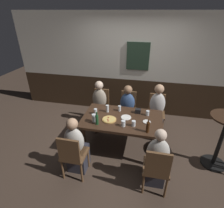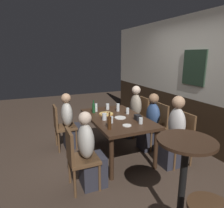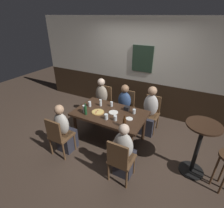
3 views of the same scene
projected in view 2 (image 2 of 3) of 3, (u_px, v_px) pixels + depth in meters
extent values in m
plane|color=#423328|center=(117.00, 154.00, 3.77)|extent=(12.00, 12.00, 0.00)
cube|color=#332316|center=(187.00, 120.00, 4.28)|extent=(6.40, 0.10, 0.95)
cube|color=beige|center=(193.00, 57.00, 3.96)|extent=(6.40, 0.10, 1.65)
cube|color=#233828|center=(194.00, 68.00, 3.88)|extent=(0.56, 0.03, 0.68)
cube|color=#382316|center=(117.00, 118.00, 3.59)|extent=(1.53, 0.94, 0.05)
cylinder|color=#382316|center=(86.00, 128.00, 4.13)|extent=(0.07, 0.07, 0.69)
cylinder|color=#382316|center=(111.00, 159.00, 2.94)|extent=(0.07, 0.07, 0.69)
cylinder|color=#382316|center=(120.00, 123.00, 4.43)|extent=(0.07, 0.07, 0.69)
cylinder|color=#382316|center=(156.00, 149.00, 3.24)|extent=(0.07, 0.07, 0.69)
cube|color=brown|center=(137.00, 117.00, 4.57)|extent=(0.40, 0.40, 0.04)
cube|color=brown|center=(144.00, 107.00, 4.58)|extent=(0.36, 0.04, 0.43)
cylinder|color=brown|center=(134.00, 130.00, 4.41)|extent=(0.04, 0.04, 0.41)
cylinder|color=brown|center=(127.00, 125.00, 4.72)|extent=(0.04, 0.04, 0.41)
cylinder|color=brown|center=(147.00, 128.00, 4.54)|extent=(0.04, 0.04, 0.41)
cylinder|color=brown|center=(139.00, 123.00, 4.84)|extent=(0.04, 0.04, 0.41)
cube|color=brown|center=(66.00, 127.00, 3.96)|extent=(0.40, 0.40, 0.04)
cube|color=brown|center=(55.00, 117.00, 3.83)|extent=(0.36, 0.04, 0.43)
cylinder|color=brown|center=(73.00, 134.00, 4.23)|extent=(0.04, 0.04, 0.41)
cylinder|color=brown|center=(77.00, 140.00, 3.93)|extent=(0.04, 0.04, 0.41)
cylinder|color=brown|center=(56.00, 136.00, 4.10)|extent=(0.04, 0.04, 0.41)
cylinder|color=brown|center=(59.00, 143.00, 3.80)|extent=(0.04, 0.04, 0.41)
cube|color=brown|center=(84.00, 159.00, 2.75)|extent=(0.40, 0.40, 0.04)
cube|color=brown|center=(70.00, 146.00, 2.63)|extent=(0.36, 0.04, 0.43)
cylinder|color=brown|center=(92.00, 165.00, 3.03)|extent=(0.04, 0.04, 0.41)
cylinder|color=brown|center=(100.00, 178.00, 2.72)|extent=(0.04, 0.04, 0.41)
cylinder|color=brown|center=(70.00, 170.00, 2.90)|extent=(0.04, 0.04, 0.41)
cylinder|color=brown|center=(75.00, 184.00, 2.59)|extent=(0.04, 0.04, 0.41)
cube|color=brown|center=(177.00, 140.00, 3.37)|extent=(0.40, 0.40, 0.04)
cube|color=brown|center=(187.00, 125.00, 3.38)|extent=(0.36, 0.04, 0.43)
cylinder|color=brown|center=(175.00, 159.00, 3.21)|extent=(0.04, 0.04, 0.41)
cylinder|color=brown|center=(162.00, 150.00, 3.51)|extent=(0.04, 0.04, 0.41)
cylinder|color=brown|center=(191.00, 155.00, 3.34)|extent=(0.04, 0.04, 0.41)
cylinder|color=brown|center=(177.00, 146.00, 3.64)|extent=(0.04, 0.04, 0.41)
cube|color=brown|center=(154.00, 127.00, 3.97)|extent=(0.40, 0.40, 0.04)
cube|color=brown|center=(162.00, 115.00, 3.98)|extent=(0.36, 0.04, 0.43)
cylinder|color=brown|center=(151.00, 142.00, 3.81)|extent=(0.04, 0.04, 0.41)
cylinder|color=brown|center=(142.00, 136.00, 4.11)|extent=(0.04, 0.04, 0.41)
cylinder|color=brown|center=(166.00, 139.00, 3.94)|extent=(0.04, 0.04, 0.41)
cylinder|color=brown|center=(156.00, 133.00, 4.24)|extent=(0.04, 0.04, 0.41)
cube|color=#2D2D38|center=(132.00, 127.00, 4.57)|extent=(0.32, 0.34, 0.45)
ellipsoid|color=tan|center=(136.00, 106.00, 4.49)|extent=(0.34, 0.22, 0.53)
sphere|color=beige|center=(136.00, 90.00, 4.40)|extent=(0.19, 0.19, 0.19)
cube|color=#2D2D38|center=(73.00, 136.00, 4.06)|extent=(0.32, 0.34, 0.45)
ellipsoid|color=beige|center=(67.00, 114.00, 3.91)|extent=(0.34, 0.22, 0.48)
sphere|color=tan|center=(66.00, 98.00, 3.83)|extent=(0.19, 0.19, 0.19)
cube|color=#2D2D38|center=(93.00, 170.00, 2.85)|extent=(0.32, 0.34, 0.45)
ellipsoid|color=beige|center=(86.00, 141.00, 2.71)|extent=(0.34, 0.22, 0.49)
sphere|color=beige|center=(85.00, 118.00, 2.63)|extent=(0.18, 0.18, 0.18)
cube|color=#2D2D38|center=(170.00, 153.00, 3.37)|extent=(0.32, 0.34, 0.45)
ellipsoid|color=silver|center=(177.00, 124.00, 3.28)|extent=(0.34, 0.22, 0.55)
sphere|color=tan|center=(178.00, 102.00, 3.19)|extent=(0.20, 0.20, 0.20)
cube|color=#2D2D38|center=(148.00, 138.00, 3.97)|extent=(0.32, 0.34, 0.45)
ellipsoid|color=#334C7A|center=(153.00, 115.00, 3.89)|extent=(0.34, 0.22, 0.48)
sphere|color=#936B4C|center=(154.00, 99.00, 3.81)|extent=(0.20, 0.20, 0.20)
cylinder|color=tan|center=(106.00, 114.00, 3.75)|extent=(0.27, 0.27, 0.02)
cylinder|color=#DBB760|center=(106.00, 113.00, 3.74)|extent=(0.24, 0.24, 0.01)
cylinder|color=maroon|center=(102.00, 113.00, 3.71)|extent=(0.03, 0.03, 0.00)
cylinder|color=maroon|center=(104.00, 113.00, 3.75)|extent=(0.03, 0.03, 0.00)
cylinder|color=maroon|center=(108.00, 112.00, 3.78)|extent=(0.03, 0.03, 0.00)
cylinder|color=silver|center=(111.00, 120.00, 3.28)|extent=(0.07, 0.07, 0.11)
cylinder|color=gold|center=(111.00, 120.00, 3.28)|extent=(0.06, 0.06, 0.08)
cylinder|color=silver|center=(104.00, 117.00, 3.42)|extent=(0.08, 0.08, 0.12)
cylinder|color=#B26623|center=(104.00, 118.00, 3.43)|extent=(0.07, 0.07, 0.05)
cylinder|color=silver|center=(108.00, 107.00, 4.08)|extent=(0.07, 0.07, 0.12)
cylinder|color=gold|center=(108.00, 108.00, 4.08)|extent=(0.06, 0.06, 0.07)
cylinder|color=silver|center=(96.00, 108.00, 3.92)|extent=(0.07, 0.07, 0.16)
cylinder|color=#331E14|center=(96.00, 109.00, 3.93)|extent=(0.06, 0.06, 0.10)
cylinder|color=silver|center=(128.00, 111.00, 3.76)|extent=(0.06, 0.06, 0.12)
cylinder|color=#C6842D|center=(128.00, 112.00, 3.77)|extent=(0.05, 0.05, 0.06)
cylinder|color=silver|center=(141.00, 121.00, 3.23)|extent=(0.07, 0.07, 0.10)
cylinder|color=#C6842D|center=(141.00, 122.00, 3.24)|extent=(0.06, 0.06, 0.07)
cylinder|color=silver|center=(118.00, 107.00, 3.94)|extent=(0.06, 0.06, 0.15)
cylinder|color=gold|center=(118.00, 109.00, 3.94)|extent=(0.05, 0.05, 0.09)
cylinder|color=#194723|center=(94.00, 108.00, 3.82)|extent=(0.06, 0.06, 0.18)
cylinder|color=#194723|center=(94.00, 102.00, 3.79)|extent=(0.03, 0.03, 0.07)
cylinder|color=#42230F|center=(109.00, 123.00, 2.99)|extent=(0.06, 0.06, 0.19)
cylinder|color=#42230F|center=(109.00, 115.00, 2.96)|extent=(0.03, 0.03, 0.07)
cylinder|color=white|center=(120.00, 118.00, 3.53)|extent=(0.20, 0.20, 0.01)
cylinder|color=white|center=(127.00, 125.00, 3.15)|extent=(0.14, 0.14, 0.01)
cube|color=black|center=(138.00, 117.00, 3.43)|extent=(0.11, 0.09, 0.09)
cylinder|color=black|center=(182.00, 188.00, 2.02)|extent=(0.07, 0.07, 0.99)
cylinder|color=#382316|center=(187.00, 141.00, 1.90)|extent=(0.56, 0.56, 0.03)
cylinder|color=#513521|center=(210.00, 208.00, 1.52)|extent=(0.34, 0.34, 0.04)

